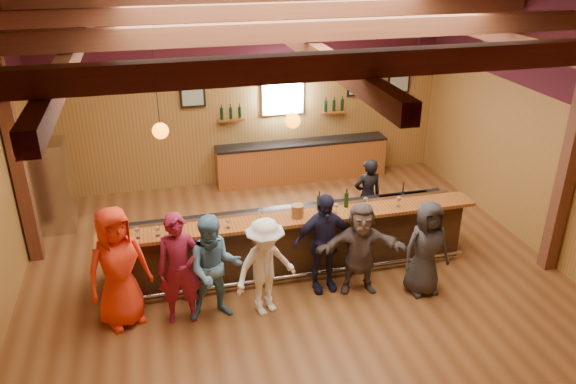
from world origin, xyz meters
The scene contains 27 objects.
room centered at (0.00, 0.06, 3.21)m, with size 9.04×9.00×4.52m.
bar_counter centered at (0.02, 0.15, 0.52)m, with size 6.30×1.07×1.11m.
back_bar_cabinet centered at (1.20, 3.72, 0.48)m, with size 4.00×0.52×0.95m.
window centered at (0.80, 3.95, 2.05)m, with size 0.95×0.09×0.95m.
framed_pictures centered at (1.67, 3.94, 2.10)m, with size 5.35×0.05×0.45m.
wine_shelves centered at (0.80, 3.88, 1.62)m, with size 3.00×0.18×0.30m.
pendant_lights centered at (0.00, 0.00, 2.71)m, with size 4.24×0.24×1.37m.
stainless_fridge centered at (-4.10, 2.60, 0.90)m, with size 0.70×0.70×1.80m, color silver.
customer_orange centered at (-2.80, -0.76, 0.95)m, with size 0.92×0.60×1.89m, color red.
customer_redvest centered at (-1.94, -0.92, 0.89)m, with size 0.65×0.42×1.77m, color maroon.
customer_denim centered at (-1.44, -0.98, 0.85)m, with size 0.83×0.64×1.70m, color #568AAD.
customer_white centered at (-0.69, -1.04, 0.80)m, with size 1.03×0.59×1.59m, color white.
customer_navy centered at (0.34, -0.66, 0.85)m, with size 1.00×0.42×1.70m, color black.
customer_brown centered at (0.89, -0.84, 0.78)m, with size 1.45×0.46×1.57m, color #5C4F49.
customer_dark centered at (1.89, -1.14, 0.80)m, with size 0.78×0.51×1.60m, color #2B2C2E.
bartender centered at (1.74, 0.99, 0.76)m, with size 0.55×0.36×1.51m, color black.
ice_bucket centered at (0.04, -0.18, 1.22)m, with size 0.20×0.20×0.21m, color olive.
bottle_a centered at (0.46, -0.02, 1.24)m, with size 0.07×0.07×0.34m.
bottle_b centered at (0.93, -0.02, 1.24)m, with size 0.07×0.07×0.33m.
glass_a centered at (-2.50, -0.25, 1.25)m, with size 0.09×0.09×0.19m.
glass_b centered at (-2.20, -0.26, 1.24)m, with size 0.08×0.08×0.18m.
glass_c centered at (-1.40, -0.08, 1.25)m, with size 0.08×0.08×0.19m.
glass_d centered at (-1.12, -0.27, 1.23)m, with size 0.07×0.07×0.16m.
glass_e centered at (-0.56, -0.10, 1.24)m, with size 0.08×0.08×0.18m.
glass_f centered at (0.69, -0.19, 1.24)m, with size 0.08×0.08×0.18m.
glass_g centered at (1.25, -0.10, 1.24)m, with size 0.08×0.08×0.18m.
glass_h centered at (1.79, -0.24, 1.25)m, with size 0.09×0.09×0.20m.
Camera 1 is at (-2.11, -8.02, 5.35)m, focal length 35.00 mm.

